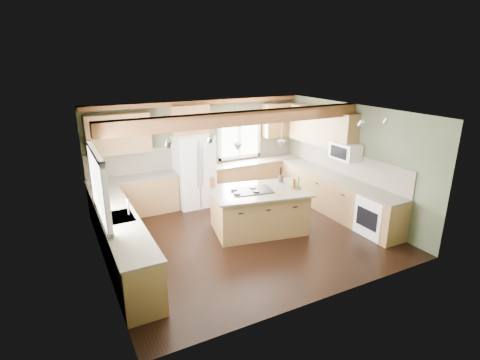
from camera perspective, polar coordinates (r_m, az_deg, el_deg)
floor at (r=8.02m, az=0.69°, el=-8.41°), size 5.60×5.60×0.00m
ceiling at (r=7.24m, az=0.77°, el=10.31°), size 5.60×5.60×0.00m
wall_back at (r=9.72m, az=-6.25°, el=4.47°), size 5.60×0.00×5.60m
wall_left at (r=6.75m, az=-20.76°, el=-2.92°), size 0.00×5.00×5.00m
wall_right at (r=9.14m, az=16.44°, el=2.92°), size 0.00×5.00×5.00m
ceiling_beam at (r=7.34m, az=0.40°, el=9.40°), size 5.55×0.26×0.26m
soffit_trim at (r=9.41m, az=-6.28°, el=11.69°), size 5.55×0.20×0.10m
backsplash_back at (r=9.73m, az=-6.20°, el=3.94°), size 5.58×0.03×0.58m
backsplash_right at (r=9.18m, az=16.11°, el=2.44°), size 0.03×3.70×0.58m
base_cab_back_left at (r=9.23m, az=-15.77°, el=-2.49°), size 2.02×0.60×0.88m
counter_back_left at (r=9.08m, az=-16.02°, el=0.23°), size 2.06×0.64×0.04m
base_cab_back_right at (r=10.31m, az=2.26°, el=0.41°), size 2.62×0.60×0.88m
counter_back_right at (r=10.18m, az=2.29°, el=2.87°), size 2.66×0.64×0.04m
base_cab_left at (r=7.17m, az=-17.65°, el=-8.86°), size 0.60×3.70×0.88m
counter_left at (r=6.98m, az=-18.01°, el=-5.48°), size 0.64×3.74×0.04m
base_cab_right at (r=9.23m, az=14.39°, el=-2.36°), size 0.60×3.70×0.88m
counter_right at (r=9.08m, az=14.62°, el=0.36°), size 0.64×3.74×0.04m
upper_cab_back_left at (r=8.91m, az=-18.04°, el=6.69°), size 1.40×0.35×0.90m
upper_cab_over_fridge at (r=9.29m, az=-7.77°, el=9.12°), size 0.96×0.35×0.70m
upper_cab_right at (r=9.54m, az=12.30°, el=7.88°), size 0.35×2.20×0.90m
upper_cab_back_corner at (r=10.48m, az=5.93°, el=9.11°), size 0.90×0.35×0.90m
window_left at (r=6.72m, az=-20.89°, el=-0.77°), size 0.04×1.60×1.05m
window_back at (r=10.11m, az=-0.14°, el=6.57°), size 1.10×0.04×1.00m
sink at (r=6.97m, az=-18.01°, el=-5.44°), size 0.50×0.65×0.03m
faucet at (r=6.94m, az=-16.67°, el=-4.11°), size 0.02×0.02×0.28m
dishwasher at (r=6.05m, az=-15.22°, el=-14.10°), size 0.60×0.60×0.84m
oven at (r=8.38m, az=20.19°, el=-5.16°), size 0.60×0.72×0.84m
microwave at (r=8.89m, az=15.77°, el=4.24°), size 0.40×0.70×0.38m
pendant_left at (r=7.51m, az=-0.36°, el=5.01°), size 0.18×0.18×0.16m
pendant_right at (r=7.81m, az=6.33°, el=5.42°), size 0.18×0.18×0.16m
refrigerator at (r=9.38m, az=-7.02°, el=1.40°), size 0.90×0.74×1.80m
island at (r=8.10m, az=2.88°, el=-4.75°), size 2.07×1.49×0.88m
island_top at (r=7.93m, az=2.93°, el=-1.69°), size 2.22×1.64×0.04m
cooktop at (r=7.87m, az=1.85°, el=-1.59°), size 0.91×0.69×0.02m
knife_block at (r=8.10m, az=-4.24°, el=-0.40°), size 0.14×0.12×0.19m
utensil_crock at (r=8.47m, az=6.24°, el=0.24°), size 0.12×0.12×0.15m
bottle_tray at (r=8.10m, az=8.54°, el=-0.39°), size 0.31×0.31×0.24m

